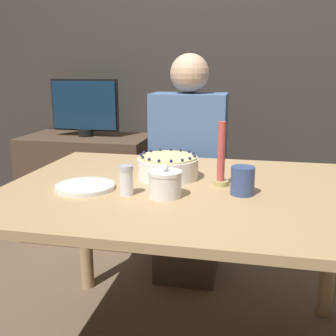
{
  "coord_description": "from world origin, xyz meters",
  "views": [
    {
      "loc": [
        0.22,
        -1.39,
        1.18
      ],
      "look_at": [
        -0.09,
        0.11,
        0.79
      ],
      "focal_mm": 42.0,
      "sensor_mm": 36.0,
      "label": 1
    }
  ],
  "objects_px": {
    "person_man_blue_shirt": "(188,184)",
    "tv_monitor": "(85,107)",
    "cake": "(168,167)",
    "candle": "(221,161)",
    "sugar_bowl": "(165,184)",
    "sugar_shaker": "(126,180)"
  },
  "relations": [
    {
      "from": "person_man_blue_shirt",
      "to": "tv_monitor",
      "type": "distance_m",
      "value": 0.96
    },
    {
      "from": "cake",
      "to": "candle",
      "type": "height_order",
      "value": "candle"
    },
    {
      "from": "sugar_bowl",
      "to": "candle",
      "type": "height_order",
      "value": "candle"
    },
    {
      "from": "cake",
      "to": "sugar_shaker",
      "type": "bearing_deg",
      "value": -111.37
    },
    {
      "from": "candle",
      "to": "tv_monitor",
      "type": "height_order",
      "value": "tv_monitor"
    },
    {
      "from": "cake",
      "to": "candle",
      "type": "distance_m",
      "value": 0.23
    },
    {
      "from": "sugar_shaker",
      "to": "tv_monitor",
      "type": "bearing_deg",
      "value": 119.0
    },
    {
      "from": "person_man_blue_shirt",
      "to": "tv_monitor",
      "type": "bearing_deg",
      "value": -28.01
    },
    {
      "from": "sugar_bowl",
      "to": "sugar_shaker",
      "type": "bearing_deg",
      "value": -176.17
    },
    {
      "from": "person_man_blue_shirt",
      "to": "sugar_bowl",
      "type": "bearing_deg",
      "value": 93.37
    },
    {
      "from": "cake",
      "to": "person_man_blue_shirt",
      "type": "relative_size",
      "value": 0.19
    },
    {
      "from": "cake",
      "to": "tv_monitor",
      "type": "xyz_separation_m",
      "value": [
        -0.79,
        1.01,
        0.13
      ]
    },
    {
      "from": "sugar_bowl",
      "to": "tv_monitor",
      "type": "height_order",
      "value": "tv_monitor"
    },
    {
      "from": "cake",
      "to": "sugar_bowl",
      "type": "bearing_deg",
      "value": -80.48
    },
    {
      "from": "tv_monitor",
      "to": "sugar_bowl",
      "type": "bearing_deg",
      "value": -56.28
    },
    {
      "from": "candle",
      "to": "tv_monitor",
      "type": "relative_size",
      "value": 0.51
    },
    {
      "from": "person_man_blue_shirt",
      "to": "sugar_shaker",
      "type": "bearing_deg",
      "value": 84.07
    },
    {
      "from": "cake",
      "to": "tv_monitor",
      "type": "bearing_deg",
      "value": 128.12
    },
    {
      "from": "sugar_bowl",
      "to": "sugar_shaker",
      "type": "relative_size",
      "value": 1.1
    },
    {
      "from": "person_man_blue_shirt",
      "to": "candle",
      "type": "bearing_deg",
      "value": 108.98
    },
    {
      "from": "sugar_shaker",
      "to": "tv_monitor",
      "type": "height_order",
      "value": "tv_monitor"
    },
    {
      "from": "candle",
      "to": "tv_monitor",
      "type": "distance_m",
      "value": 1.47
    }
  ]
}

